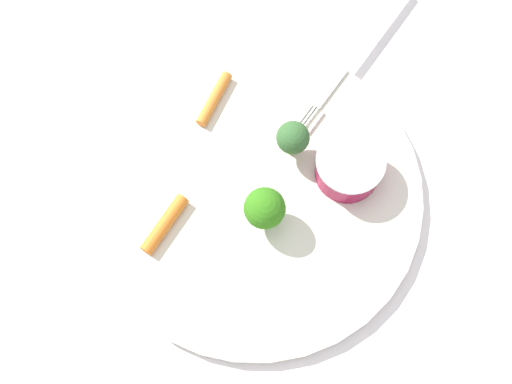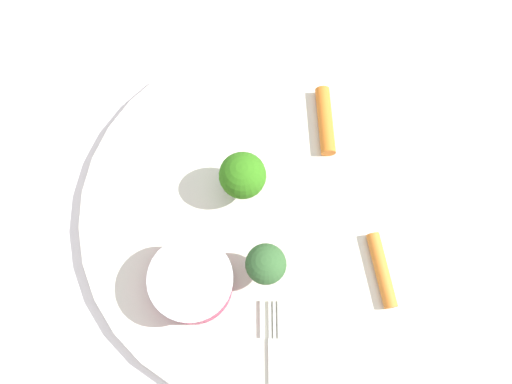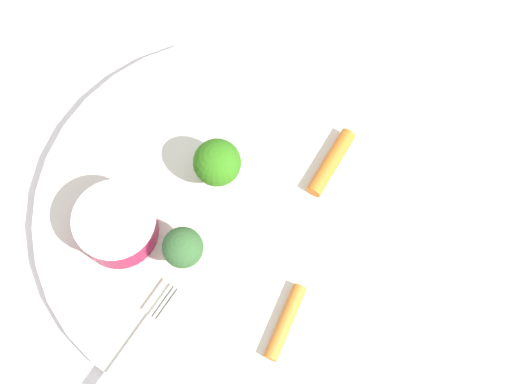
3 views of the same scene
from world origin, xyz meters
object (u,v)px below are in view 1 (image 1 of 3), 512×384
at_px(plate, 255,193).
at_px(sauce_cup, 349,167).
at_px(carrot_stick_0, 165,224).
at_px(broccoli_floret_1, 295,140).
at_px(fork, 354,57).
at_px(carrot_stick_1, 214,99).
at_px(broccoli_floret_0, 265,208).

xyz_separation_m(plate, sauce_cup, (0.05, 0.07, 0.02)).
bearing_deg(carrot_stick_0, plate, 63.24).
xyz_separation_m(broccoli_floret_1, fork, (-0.02, 0.12, -0.03)).
height_order(broccoli_floret_1, carrot_stick_0, broccoli_floret_1).
height_order(plate, carrot_stick_1, carrot_stick_1).
distance_m(carrot_stick_1, fork, 0.15).
bearing_deg(carrot_stick_1, plate, -26.20).
relative_size(sauce_cup, carrot_stick_0, 1.05).
height_order(sauce_cup, broccoli_floret_1, broccoli_floret_1).
bearing_deg(carrot_stick_1, carrot_stick_0, -67.94).
distance_m(broccoli_floret_1, carrot_stick_0, 0.14).
bearing_deg(sauce_cup, broccoli_floret_1, -163.05).
distance_m(plate, carrot_stick_1, 0.10).
height_order(broccoli_floret_0, carrot_stick_0, broccoli_floret_0).
bearing_deg(carrot_stick_1, broccoli_floret_1, 5.13).
distance_m(broccoli_floret_0, carrot_stick_1, 0.13).
bearing_deg(carrot_stick_0, carrot_stick_1, 112.06).
bearing_deg(broccoli_floret_1, carrot_stick_0, -107.76).
bearing_deg(sauce_cup, fork, 124.30).
xyz_separation_m(sauce_cup, broccoli_floret_1, (-0.05, -0.02, 0.01)).
relative_size(sauce_cup, broccoli_floret_1, 1.38).
height_order(plate, broccoli_floret_1, broccoli_floret_1).
height_order(sauce_cup, carrot_stick_1, sauce_cup).
xyz_separation_m(broccoli_floret_0, broccoli_floret_1, (-0.02, 0.07, -0.00)).
bearing_deg(sauce_cup, carrot_stick_1, -170.52).
bearing_deg(fork, sauce_cup, -55.70).
height_order(sauce_cup, broccoli_floret_0, broccoli_floret_0).
bearing_deg(broccoli_floret_1, carrot_stick_1, -174.87).
relative_size(broccoli_floret_1, carrot_stick_0, 0.76).
distance_m(plate, fork, 0.17).
height_order(plate, carrot_stick_0, carrot_stick_0).
distance_m(sauce_cup, broccoli_floret_0, 0.09).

